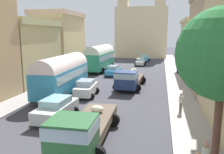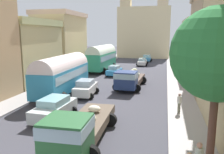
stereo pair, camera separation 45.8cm
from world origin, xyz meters
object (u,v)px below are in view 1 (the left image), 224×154
at_px(cargo_truck_0, 83,128).
at_px(parked_bus_0, 63,73).
at_px(car_0, 140,62).
at_px(pedestrian_1, 181,102).
at_px(pedestrian_2, 178,68).
at_px(parked_bus_1, 100,57).
at_px(car_1, 145,58).
at_px(car_3, 86,88).
at_px(cargo_truck_1, 129,79).
at_px(car_4, 113,71).
at_px(car_2, 56,109).

bearing_deg(cargo_truck_0, parked_bus_0, 118.75).
height_order(cargo_truck_0, car_0, cargo_truck_0).
xyz_separation_m(cargo_truck_0, pedestrian_1, (5.56, 6.68, -0.21)).
relative_size(car_0, pedestrian_2, 2.47).
xyz_separation_m(car_0, pedestrian_1, (5.52, -27.44, 0.26)).
bearing_deg(pedestrian_2, parked_bus_1, 173.46).
relative_size(car_1, pedestrian_1, 2.36).
bearing_deg(car_3, cargo_truck_1, 46.08).
xyz_separation_m(cargo_truck_0, car_0, (0.04, 34.13, -0.46)).
xyz_separation_m(car_0, car_4, (-2.93, -12.11, 0.04)).
relative_size(parked_bus_1, car_2, 2.23).
distance_m(parked_bus_1, cargo_truck_0, 26.71).
distance_m(car_0, pedestrian_1, 27.99).
height_order(parked_bus_1, car_3, parked_bus_1).
bearing_deg(parked_bus_0, parked_bus_1, 90.90).
bearing_deg(car_4, pedestrian_2, 15.36).
height_order(cargo_truck_0, car_4, cargo_truck_0).
height_order(parked_bus_1, cargo_truck_1, parked_bus_1).
bearing_deg(car_4, cargo_truck_0, -82.51).
bearing_deg(car_2, parked_bus_0, 109.86).
xyz_separation_m(car_0, pedestrian_2, (6.43, -9.54, 0.29)).
height_order(car_0, car_2, car_2).
height_order(parked_bus_0, car_4, parked_bus_0).
bearing_deg(car_3, car_1, 83.21).
xyz_separation_m(car_2, car_3, (0.08, 6.52, 0.00)).
xyz_separation_m(car_2, pedestrian_1, (8.85, 2.95, 0.16)).
bearing_deg(pedestrian_2, cargo_truck_1, -119.62).
xyz_separation_m(car_1, car_4, (-3.31, -18.75, -0.01)).
distance_m(parked_bus_0, cargo_truck_0, 11.88).
bearing_deg(cargo_truck_0, car_3, 107.42).
relative_size(cargo_truck_0, car_1, 1.92).
distance_m(parked_bus_0, pedestrian_1, 11.90).
height_order(car_2, car_3, car_3).
height_order(car_2, car_4, car_2).
bearing_deg(pedestrian_2, car_3, -124.07).
height_order(pedestrian_1, pedestrian_2, pedestrian_2).
bearing_deg(pedestrian_1, parked_bus_1, 120.74).
height_order(car_1, car_3, car_3).
bearing_deg(parked_bus_0, car_2, -70.14).
relative_size(cargo_truck_1, pedestrian_2, 4.30).
relative_size(parked_bus_0, car_0, 2.13).
relative_size(car_0, car_3, 1.16).
distance_m(cargo_truck_0, car_2, 5.00).
xyz_separation_m(parked_bus_1, cargo_truck_1, (6.49, -11.84, -1.16)).
relative_size(parked_bus_1, pedestrian_1, 5.66).
distance_m(parked_bus_0, car_2, 7.19).
bearing_deg(pedestrian_1, cargo_truck_1, 123.77).
xyz_separation_m(parked_bus_1, pedestrian_2, (12.41, -1.42, -1.33)).
relative_size(parked_bus_0, car_3, 2.47).
distance_m(cargo_truck_0, pedestrian_1, 8.70).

